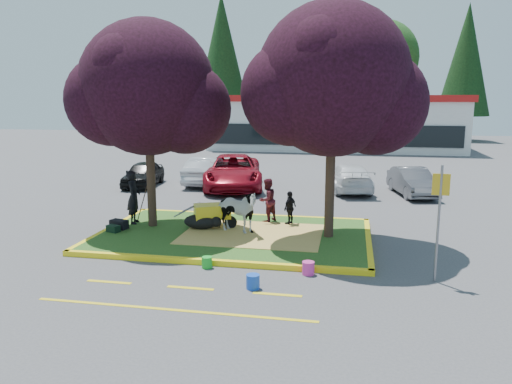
% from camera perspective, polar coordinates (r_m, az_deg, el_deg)
% --- Properties ---
extents(ground, '(90.00, 90.00, 0.00)m').
position_cam_1_polar(ground, '(15.48, -2.60, -5.25)').
color(ground, '#424244').
rests_on(ground, ground).
extents(median_island, '(8.00, 5.00, 0.15)m').
position_cam_1_polar(median_island, '(15.46, -2.60, -4.98)').
color(median_island, '#1F4A17').
rests_on(median_island, ground).
extents(curb_near, '(8.30, 0.16, 0.15)m').
position_cam_1_polar(curb_near, '(13.08, -5.26, -7.99)').
color(curb_near, yellow).
rests_on(curb_near, ground).
extents(curb_far, '(8.30, 0.16, 0.15)m').
position_cam_1_polar(curb_far, '(17.90, -0.68, -2.77)').
color(curb_far, yellow).
rests_on(curb_far, ground).
extents(curb_left, '(0.16, 5.30, 0.15)m').
position_cam_1_polar(curb_left, '(16.86, -16.25, -4.07)').
color(curb_left, yellow).
rests_on(curb_left, ground).
extents(curb_right, '(0.16, 5.30, 0.15)m').
position_cam_1_polar(curb_right, '(15.07, 12.74, -5.66)').
color(curb_right, yellow).
rests_on(curb_right, ground).
extents(straw_bedding, '(4.20, 3.00, 0.01)m').
position_cam_1_polar(straw_bedding, '(15.32, -0.41, -4.81)').
color(straw_bedding, '#E0C05C').
rests_on(straw_bedding, median_island).
extents(tree_purple_left, '(5.06, 4.20, 6.51)m').
position_cam_1_polar(tree_purple_left, '(16.11, -12.25, 10.86)').
color(tree_purple_left, black).
rests_on(tree_purple_left, median_island).
extents(tree_purple_right, '(5.30, 4.40, 6.82)m').
position_cam_1_polar(tree_purple_right, '(14.65, 8.84, 11.79)').
color(tree_purple_right, black).
rests_on(tree_purple_right, median_island).
extents(fire_lane_stripe_a, '(1.10, 0.12, 0.01)m').
position_cam_1_polar(fire_lane_stripe_a, '(12.40, -16.44, -9.83)').
color(fire_lane_stripe_a, yellow).
rests_on(fire_lane_stripe_a, ground).
extents(fire_lane_stripe_b, '(1.10, 0.12, 0.01)m').
position_cam_1_polar(fire_lane_stripe_b, '(11.66, -7.50, -10.83)').
color(fire_lane_stripe_b, yellow).
rests_on(fire_lane_stripe_b, ground).
extents(fire_lane_stripe_c, '(1.10, 0.12, 0.01)m').
position_cam_1_polar(fire_lane_stripe_c, '(11.22, 2.45, -11.63)').
color(fire_lane_stripe_c, yellow).
rests_on(fire_lane_stripe_c, ground).
extents(fire_lane_long, '(6.00, 0.10, 0.01)m').
position_cam_1_polar(fire_lane_long, '(10.62, -9.58, -13.13)').
color(fire_lane_long, yellow).
rests_on(fire_lane_long, ground).
extents(retail_building, '(20.40, 8.40, 4.40)m').
position_cam_1_polar(retail_building, '(42.52, 8.97, 7.98)').
color(retail_building, silver).
rests_on(retail_building, ground).
extents(treeline, '(46.58, 7.80, 14.63)m').
position_cam_1_polar(treeline, '(52.23, 8.68, 14.52)').
color(treeline, black).
rests_on(treeline, ground).
extents(cow, '(1.75, 1.17, 1.36)m').
position_cam_1_polar(cow, '(15.33, -2.40, -2.21)').
color(cow, silver).
rests_on(cow, median_island).
extents(calf, '(1.19, 0.82, 0.47)m').
position_cam_1_polar(calf, '(15.94, -6.34, -3.39)').
color(calf, black).
rests_on(calf, median_island).
extents(handler, '(0.54, 0.72, 1.76)m').
position_cam_1_polar(handler, '(16.93, -13.81, -0.57)').
color(handler, black).
rests_on(handler, median_island).
extents(visitor_a, '(0.85, 0.89, 1.46)m').
position_cam_1_polar(visitor_a, '(16.70, 1.29, -0.94)').
color(visitor_a, '#4C1520').
rests_on(visitor_a, median_island).
extents(visitor_b, '(0.52, 0.70, 1.11)m').
position_cam_1_polar(visitor_b, '(16.38, 3.91, -1.81)').
color(visitor_b, black).
rests_on(visitor_b, median_island).
extents(wheelbarrow, '(1.97, 1.07, 0.75)m').
position_cam_1_polar(wheelbarrow, '(16.02, -4.99, -2.26)').
color(wheelbarrow, black).
rests_on(wheelbarrow, median_island).
extents(gear_bag_dark, '(0.62, 0.44, 0.28)m').
position_cam_1_polar(gear_bag_dark, '(16.49, -15.38, -3.58)').
color(gear_bag_dark, black).
rests_on(gear_bag_dark, median_island).
extents(gear_bag_green, '(0.46, 0.37, 0.21)m').
position_cam_1_polar(gear_bag_green, '(16.15, -16.00, -4.04)').
color(gear_bag_green, black).
rests_on(gear_bag_green, median_island).
extents(sign_post, '(0.39, 0.06, 2.77)m').
position_cam_1_polar(sign_post, '(12.20, 20.21, -1.95)').
color(sign_post, slate).
rests_on(sign_post, ground).
extents(bucket_green, '(0.32, 0.32, 0.29)m').
position_cam_1_polar(bucket_green, '(12.86, -5.62, -8.00)').
color(bucket_green, green).
rests_on(bucket_green, ground).
extents(bucket_pink, '(0.33, 0.33, 0.32)m').
position_cam_1_polar(bucket_pink, '(12.40, 5.99, -8.65)').
color(bucket_pink, '#DE3195').
rests_on(bucket_pink, ground).
extents(bucket_blue, '(0.40, 0.40, 0.33)m').
position_cam_1_polar(bucket_blue, '(11.48, -0.35, -10.21)').
color(bucket_blue, blue).
rests_on(bucket_blue, ground).
extents(car_black, '(1.77, 3.63, 1.19)m').
position_cam_1_polar(car_black, '(24.83, -12.77, 2.03)').
color(car_black, black).
rests_on(car_black, ground).
extents(car_silver, '(1.45, 4.08, 1.34)m').
position_cam_1_polar(car_silver, '(24.91, -5.64, 2.45)').
color(car_silver, '#ADB0B5').
rests_on(car_silver, ground).
extents(car_red, '(3.77, 6.08, 1.57)m').
position_cam_1_polar(car_red, '(23.70, -2.63, 2.34)').
color(car_red, maroon).
rests_on(car_red, ground).
extents(car_white, '(2.44, 4.50, 1.24)m').
position_cam_1_polar(car_white, '(23.38, 10.60, 1.63)').
color(car_white, silver).
rests_on(car_white, ground).
extents(car_grey, '(2.05, 3.87, 1.21)m').
position_cam_1_polar(car_grey, '(23.00, 17.45, 1.13)').
color(car_grey, '#4F5056').
rests_on(car_grey, ground).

